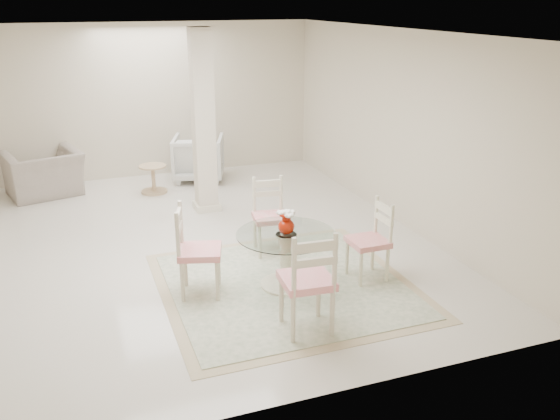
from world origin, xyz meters
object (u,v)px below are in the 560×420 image
object	(u,v)px
column	(203,122)
recliner_taupe	(44,174)
dining_chair_north	(270,210)
dining_table	(286,260)
red_vase	(286,222)
dining_chair_east	(373,235)
dining_chair_south	(309,275)
armchair_white	(199,158)
side_table	(154,180)
dining_chair_west	(193,244)

from	to	relation	value
column	recliner_taupe	xyz separation A→B (m)	(-2.34, 1.57, -0.98)
dining_chair_north	dining_table	bearing A→B (deg)	-90.97
red_vase	dining_chair_east	world-z (taller)	dining_chair_east
column	dining_chair_south	distance (m)	3.95
dining_chair_east	armchair_white	xyz separation A→B (m)	(-0.99, 4.60, -0.15)
dining_chair_east	dining_chair_north	xyz separation A→B (m)	(-0.85, 1.15, 0.01)
dining_table	dining_chair_east	distance (m)	1.04
armchair_white	side_table	world-z (taller)	armchair_white
dining_chair_south	side_table	size ratio (longest dim) A/B	2.55
dining_chair_east	column	bearing A→B (deg)	-158.36
dining_chair_south	dining_table	bearing A→B (deg)	-94.44
dining_table	dining_chair_south	size ratio (longest dim) A/B	0.93
dining_table	dining_chair_south	xyz separation A→B (m)	(-0.15, -1.02, 0.30)
dining_table	recliner_taupe	bearing A→B (deg)	120.10
dining_chair_south	side_table	bearing A→B (deg)	-77.79
red_vase	recliner_taupe	size ratio (longest dim) A/B	0.24
armchair_white	dining_chair_west	bearing A→B (deg)	95.21
dining_chair_south	recliner_taupe	bearing A→B (deg)	-62.07
column	recliner_taupe	bearing A→B (deg)	146.07
recliner_taupe	armchair_white	xyz separation A→B (m)	(2.58, 0.02, 0.03)
recliner_taupe	side_table	xyz separation A→B (m)	(1.70, -0.47, -0.15)
dining_chair_north	dining_chair_south	distance (m)	2.05
recliner_taupe	side_table	distance (m)	1.77
red_vase	recliner_taupe	distance (m)	5.15
recliner_taupe	column	bearing A→B (deg)	130.97
dining_chair_east	side_table	distance (m)	4.53
column	dining_table	xyz separation A→B (m)	(0.23, -2.86, -1.02)
recliner_taupe	side_table	bearing A→B (deg)	149.46
dining_chair_north	side_table	bearing A→B (deg)	116.84
column	red_vase	distance (m)	2.93
dining_chair_north	side_table	distance (m)	3.15
red_vase	armchair_white	xyz separation A→B (m)	(0.01, 4.46, -0.38)
dining_chair_east	armchair_white	world-z (taller)	dining_chair_east
dining_chair_south	armchair_white	size ratio (longest dim) A/B	1.36
red_vase	dining_chair_north	bearing A→B (deg)	81.34
dining_chair_west	column	bearing A→B (deg)	0.05
dining_chair_east	dining_chair_south	world-z (taller)	dining_chair_south
dining_table	dining_chair_east	world-z (taller)	dining_chair_east
dining_table	dining_chair_west	world-z (taller)	dining_chair_west
dining_chair_west	side_table	size ratio (longest dim) A/B	2.41
dining_chair_south	dining_chair_east	bearing A→B (deg)	-139.00
recliner_taupe	armchair_white	size ratio (longest dim) A/B	1.30
column	red_vase	bearing A→B (deg)	-85.35
column	dining_table	bearing A→B (deg)	-85.37
dining_chair_east	dining_chair_south	bearing A→B (deg)	-53.72
red_vase	dining_chair_west	xyz separation A→B (m)	(-1.01, 0.17, -0.18)
dining_chair_west	armchair_white	distance (m)	4.41
dining_chair_south	armchair_white	bearing A→B (deg)	-87.72
dining_chair_west	dining_chair_south	bearing A→B (deg)	-127.86
dining_table	armchair_white	world-z (taller)	armchair_white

